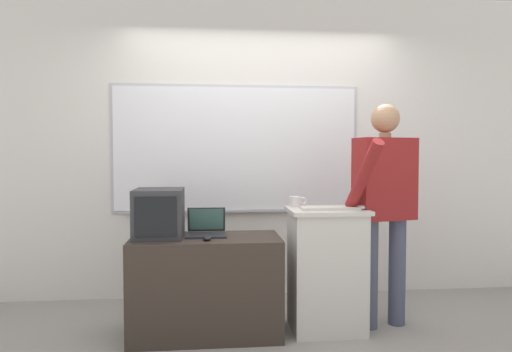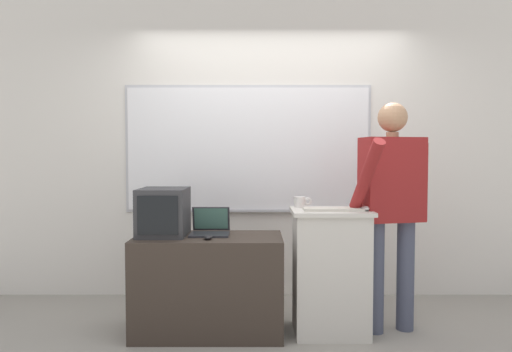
% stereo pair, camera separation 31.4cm
% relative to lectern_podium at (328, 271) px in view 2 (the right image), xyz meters
% --- Properties ---
extents(back_wall, '(6.40, 0.17, 2.84)m').
position_rel_lectern_podium_xyz_m(back_wall, '(-0.41, 0.98, 0.95)').
color(back_wall, silver).
rests_on(back_wall, ground_plane).
extents(lectern_podium, '(0.58, 0.46, 0.92)m').
position_rel_lectern_podium_xyz_m(lectern_podium, '(0.00, 0.00, 0.00)').
color(lectern_podium, beige).
rests_on(lectern_podium, ground_plane).
extents(side_desk, '(1.09, 0.54, 0.73)m').
position_rel_lectern_podium_xyz_m(side_desk, '(-0.91, 0.00, -0.10)').
color(side_desk, '#382D26').
rests_on(side_desk, ground_plane).
extents(person_presenter, '(0.62, 0.61, 1.72)m').
position_rel_lectern_podium_xyz_m(person_presenter, '(0.46, 0.03, 0.54)').
color(person_presenter, '#474C60').
rests_on(person_presenter, ground_plane).
extents(laptop, '(0.29, 0.28, 0.20)m').
position_rel_lectern_podium_xyz_m(laptop, '(-0.90, 0.09, 0.31)').
color(laptop, '#28282D').
rests_on(laptop, side_desk).
extents(wireless_keyboard, '(0.43, 0.15, 0.02)m').
position_rel_lectern_podium_xyz_m(wireless_keyboard, '(0.01, -0.06, 0.47)').
color(wireless_keyboard, beige).
rests_on(wireless_keyboard, lectern_podium).
extents(computer_mouse_by_laptop, '(0.06, 0.10, 0.03)m').
position_rel_lectern_podium_xyz_m(computer_mouse_by_laptop, '(-0.90, -0.13, 0.28)').
color(computer_mouse_by_laptop, black).
rests_on(computer_mouse_by_laptop, side_desk).
extents(computer_mouse_by_keyboard, '(0.06, 0.10, 0.03)m').
position_rel_lectern_podium_xyz_m(computer_mouse_by_keyboard, '(0.24, -0.08, 0.48)').
color(computer_mouse_by_keyboard, silver).
rests_on(computer_mouse_by_keyboard, lectern_podium).
extents(crt_monitor, '(0.35, 0.42, 0.35)m').
position_rel_lectern_podium_xyz_m(crt_monitor, '(-1.25, 0.05, 0.44)').
color(crt_monitor, '#333335').
rests_on(crt_monitor, side_desk).
extents(coffee_mug, '(0.14, 0.09, 0.08)m').
position_rel_lectern_podium_xyz_m(coffee_mug, '(-0.21, 0.16, 0.50)').
color(coffee_mug, silver).
rests_on(coffee_mug, lectern_podium).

